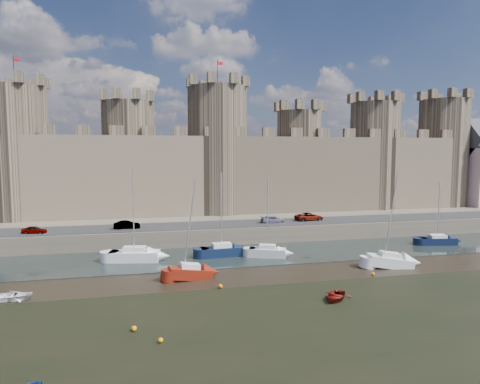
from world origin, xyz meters
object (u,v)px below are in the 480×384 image
(sailboat_3, at_px, (437,240))
(sailboat_4, at_px, (190,272))
(sailboat_0, at_px, (134,255))
(car_0, at_px, (34,230))
(car_2, at_px, (273,219))
(sailboat_5, at_px, (390,261))
(sailboat_1, at_px, (222,250))
(car_3, at_px, (309,217))
(sailboat_2, at_px, (267,251))
(car_1, at_px, (127,225))

(sailboat_3, bearing_deg, sailboat_4, -156.03)
(sailboat_0, bearing_deg, sailboat_3, 10.87)
(car_0, height_order, car_2, car_2)
(car_2, relative_size, sailboat_5, 0.35)
(car_0, xyz_separation_m, sailboat_1, (24.55, -8.50, -2.20))
(car_3, bearing_deg, sailboat_4, 125.94)
(sailboat_0, bearing_deg, car_3, 31.87)
(car_3, bearing_deg, sailboat_3, -129.76)
(sailboat_0, distance_m, sailboat_1, 11.14)
(car_3, relative_size, sailboat_1, 0.43)
(car_0, relative_size, car_2, 0.81)
(sailboat_1, xyz_separation_m, sailboat_2, (5.74, -1.76, -0.03))
(car_1, xyz_separation_m, sailboat_0, (1.14, -9.41, -2.25))
(car_2, relative_size, sailboat_2, 0.39)
(sailboat_0, bearing_deg, sailboat_5, -6.93)
(car_2, distance_m, car_3, 6.47)
(car_1, relative_size, sailboat_0, 0.33)
(car_0, relative_size, car_1, 0.86)
(car_1, distance_m, sailboat_1, 15.62)
(car_2, bearing_deg, sailboat_4, 139.57)
(car_3, relative_size, sailboat_2, 0.46)
(car_1, height_order, sailboat_0, sailboat_0)
(sailboat_0, relative_size, sailboat_5, 1.00)
(car_0, distance_m, car_2, 34.70)
(sailboat_3, height_order, sailboat_5, sailboat_5)
(car_0, bearing_deg, sailboat_5, -102.09)
(car_1, relative_size, car_2, 0.95)
(sailboat_0, xyz_separation_m, sailboat_1, (11.14, 0.02, -0.02))
(sailboat_2, xyz_separation_m, sailboat_5, (12.85, -7.86, -0.01))
(car_2, distance_m, sailboat_4, 24.24)
(sailboat_1, relative_size, sailboat_2, 1.07)
(car_3, distance_m, sailboat_5, 20.41)
(car_0, height_order, sailboat_1, sailboat_1)
(car_3, xyz_separation_m, sailboat_2, (-10.81, -12.31, -2.34))
(sailboat_3, relative_size, sailboat_5, 0.80)
(sailboat_5, bearing_deg, car_0, 168.35)
(sailboat_0, relative_size, sailboat_2, 1.12)
(car_2, bearing_deg, car_1, 89.61)
(sailboat_2, bearing_deg, sailboat_4, -124.63)
(car_0, height_order, sailboat_0, sailboat_0)
(car_1, distance_m, sailboat_3, 45.84)
(car_0, distance_m, car_1, 12.31)
(sailboat_3, distance_m, sailboat_5, 16.88)
(car_3, distance_m, sailboat_4, 29.29)
(car_0, xyz_separation_m, sailboat_3, (57.07, -8.58, -2.32))
(car_3, relative_size, sailboat_5, 0.42)
(sailboat_1, height_order, sailboat_5, sailboat_5)
(car_1, relative_size, sailboat_4, 0.35)
(car_1, distance_m, sailboat_5, 36.32)
(sailboat_2, height_order, sailboat_5, sailboat_5)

